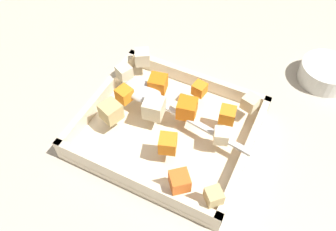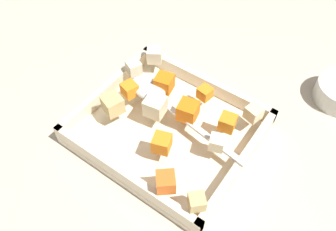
# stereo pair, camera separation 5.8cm
# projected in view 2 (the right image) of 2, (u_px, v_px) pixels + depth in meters

# --- Properties ---
(ground_plane) EXTENTS (4.00, 4.00, 0.00)m
(ground_plane) POSITION_uv_depth(u_px,v_px,m) (175.00, 138.00, 0.62)
(ground_plane) COLOR #BCB29E
(baking_dish) EXTENTS (0.29, 0.26, 0.04)m
(baking_dish) POSITION_uv_depth(u_px,v_px,m) (168.00, 130.00, 0.62)
(baking_dish) COLOR beige
(baking_dish) RESTS_ON ground_plane
(carrot_chunk_center) EXTENTS (0.04, 0.04, 0.03)m
(carrot_chunk_center) POSITION_uv_depth(u_px,v_px,m) (164.00, 83.00, 0.62)
(carrot_chunk_center) COLOR orange
(carrot_chunk_center) RESTS_ON baking_dish
(carrot_chunk_near_left) EXTENTS (0.03, 0.03, 0.02)m
(carrot_chunk_near_left) POSITION_uv_depth(u_px,v_px,m) (205.00, 93.00, 0.61)
(carrot_chunk_near_left) COLOR orange
(carrot_chunk_near_left) RESTS_ON baking_dish
(carrot_chunk_back_center) EXTENTS (0.03, 0.03, 0.02)m
(carrot_chunk_back_center) POSITION_uv_depth(u_px,v_px,m) (130.00, 89.00, 0.62)
(carrot_chunk_back_center) COLOR orange
(carrot_chunk_back_center) RESTS_ON baking_dish
(carrot_chunk_mid_right) EXTENTS (0.03, 0.03, 0.03)m
(carrot_chunk_mid_right) POSITION_uv_depth(u_px,v_px,m) (162.00, 143.00, 0.54)
(carrot_chunk_mid_right) COLOR orange
(carrot_chunk_mid_right) RESTS_ON baking_dish
(carrot_chunk_rim_edge) EXTENTS (0.04, 0.04, 0.03)m
(carrot_chunk_rim_edge) POSITION_uv_depth(u_px,v_px,m) (166.00, 182.00, 0.50)
(carrot_chunk_rim_edge) COLOR orange
(carrot_chunk_rim_edge) RESTS_ON baking_dish
(carrot_chunk_front_center) EXTENTS (0.04, 0.04, 0.03)m
(carrot_chunk_front_center) POSITION_uv_depth(u_px,v_px,m) (188.00, 111.00, 0.58)
(carrot_chunk_front_center) COLOR orange
(carrot_chunk_front_center) RESTS_ON baking_dish
(carrot_chunk_corner_nw) EXTENTS (0.03, 0.03, 0.03)m
(carrot_chunk_corner_nw) POSITION_uv_depth(u_px,v_px,m) (228.00, 122.00, 0.57)
(carrot_chunk_corner_nw) COLOR orange
(carrot_chunk_corner_nw) RESTS_ON baking_dish
(potato_chunk_near_right) EXTENTS (0.03, 0.03, 0.02)m
(potato_chunk_near_right) POSITION_uv_depth(u_px,v_px,m) (134.00, 68.00, 0.65)
(potato_chunk_near_right) COLOR beige
(potato_chunk_near_right) RESTS_ON baking_dish
(potato_chunk_heap_top) EXTENTS (0.04, 0.04, 0.03)m
(potato_chunk_heap_top) POSITION_uv_depth(u_px,v_px,m) (153.00, 108.00, 0.58)
(potato_chunk_heap_top) COLOR beige
(potato_chunk_heap_top) RESTS_ON baking_dish
(potato_chunk_under_handle) EXTENTS (0.03, 0.03, 0.02)m
(potato_chunk_under_handle) POSITION_uv_depth(u_px,v_px,m) (254.00, 113.00, 0.58)
(potato_chunk_under_handle) COLOR beige
(potato_chunk_under_handle) RESTS_ON baking_dish
(potato_chunk_heap_side) EXTENTS (0.03, 0.03, 0.02)m
(potato_chunk_heap_side) POSITION_uv_depth(u_px,v_px,m) (197.00, 202.00, 0.49)
(potato_chunk_heap_side) COLOR tan
(potato_chunk_heap_side) RESTS_ON baking_dish
(potato_chunk_far_left) EXTENTS (0.03, 0.03, 0.02)m
(potato_chunk_far_left) POSITION_uv_depth(u_px,v_px,m) (217.00, 143.00, 0.55)
(potato_chunk_far_left) COLOR beige
(potato_chunk_far_left) RESTS_ON baking_dish
(potato_chunk_corner_sw) EXTENTS (0.04, 0.04, 0.03)m
(potato_chunk_corner_sw) POSITION_uv_depth(u_px,v_px,m) (113.00, 104.00, 0.59)
(potato_chunk_corner_sw) COLOR tan
(potato_chunk_corner_sw) RESTS_ON baking_dish
(parsnip_chunk_far_right) EXTENTS (0.04, 0.04, 0.03)m
(parsnip_chunk_far_right) POSITION_uv_depth(u_px,v_px,m) (154.00, 55.00, 0.67)
(parsnip_chunk_far_right) COLOR beige
(parsnip_chunk_far_right) RESTS_ON baking_dish
(serving_spoon) EXTENTS (0.26, 0.07, 0.02)m
(serving_spoon) POSITION_uv_depth(u_px,v_px,m) (153.00, 93.00, 0.62)
(serving_spoon) COLOR silver
(serving_spoon) RESTS_ON baking_dish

